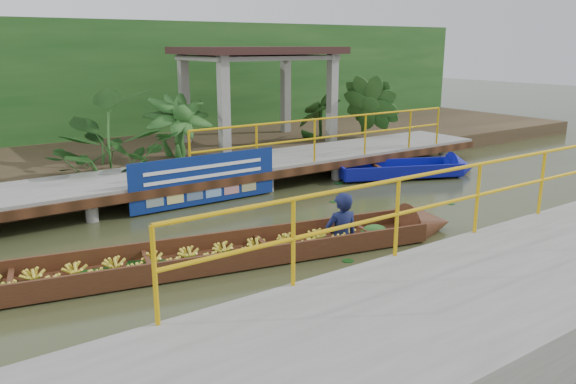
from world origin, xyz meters
TOP-DOWN VIEW (x-y plane):
  - ground at (0.00, 0.00)m, footprint 80.00×80.00m
  - land_strip at (0.00, 7.50)m, footprint 30.00×8.00m
  - far_dock at (0.02, 3.43)m, footprint 16.00×2.06m
  - near_dock at (1.00, -4.20)m, footprint 18.00×2.40m
  - pavilion at (3.00, 6.30)m, footprint 4.40×3.00m
  - foliage_backdrop at (0.00, 10.00)m, footprint 30.00×0.80m
  - vendor_boat at (-1.84, -0.60)m, footprint 9.00×2.73m
  - moored_blue_boat at (5.25, 1.63)m, footprint 3.70×2.27m
  - blue_banner at (-0.70, 2.48)m, footprint 3.30×0.04m
  - tropical_plants at (-0.30, 5.30)m, footprint 14.46×1.46m

SIDE VIEW (x-z plane):
  - ground at x=0.00m, z-range 0.00..0.00m
  - moored_blue_boat at x=5.25m, z-range -0.28..0.59m
  - land_strip at x=0.00m, z-range 0.00..0.45m
  - vendor_boat at x=-1.84m, z-range -0.79..1.26m
  - near_dock at x=1.00m, z-range -0.56..1.16m
  - far_dock at x=0.02m, z-range -0.35..1.30m
  - blue_banner at x=-0.70m, z-range 0.04..1.07m
  - tropical_plants at x=-0.30m, z-range 0.45..2.28m
  - foliage_backdrop at x=0.00m, z-range 0.00..4.00m
  - pavilion at x=3.00m, z-range 1.32..4.32m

